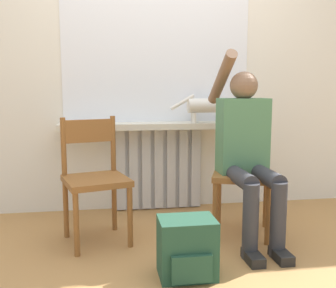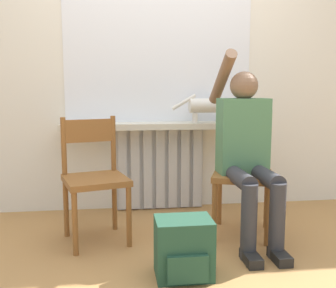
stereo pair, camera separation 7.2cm
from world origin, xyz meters
The scene contains 10 objects.
ground_plane centered at (0.00, 0.00, 0.00)m, with size 12.00×12.00×0.00m, color #B27F47.
wall_with_window centered at (0.00, 1.23, 1.35)m, with size 7.00×0.06×2.70m.
radiator centered at (0.00, 1.15, 0.36)m, with size 0.75×0.08×0.71m.
windowsill centered at (0.00, 1.08, 0.74)m, with size 1.65×0.25×0.05m.
window_glass centered at (0.00, 1.19, 1.29)m, with size 1.58×0.01×1.06m.
chair_left centered at (-0.52, 0.49, 0.45)m, with size 0.50×0.50×0.85m.
chair_right centered at (0.53, 0.49, 0.45)m, with size 0.52×0.52×0.85m.
person centered at (0.51, 0.38, 0.65)m, with size 0.36×0.98×1.31m.
cat centered at (0.41, 1.03, 0.90)m, with size 0.53×0.12×0.24m.
backpack centered at (-0.01, -0.13, 0.16)m, with size 0.31×0.26×0.33m.
Camera 1 is at (-0.44, -2.17, 1.05)m, focal length 42.00 mm.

